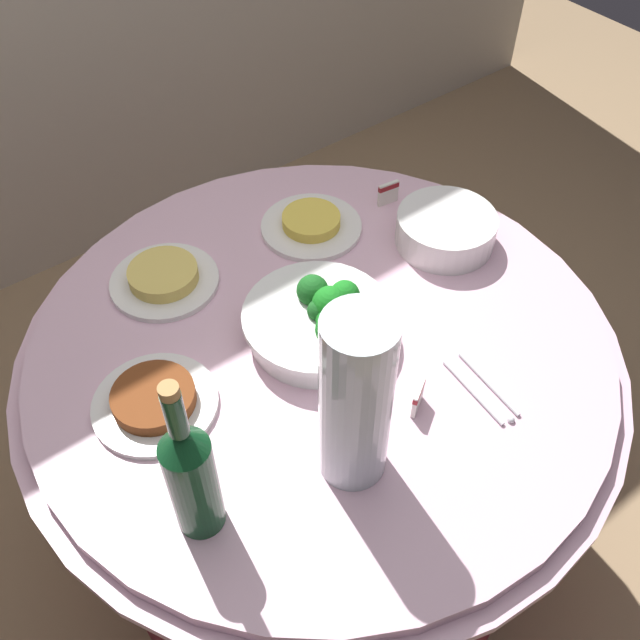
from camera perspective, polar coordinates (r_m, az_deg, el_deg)
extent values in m
plane|color=#9E7F5B|center=(1.97, 0.00, -15.59)|extent=(6.00, 6.00, 0.00)
cylinder|color=maroon|center=(1.67, 0.00, -10.29)|extent=(1.01, 1.01, 0.69)
cylinder|color=#E0B2C6|center=(1.38, 0.00, -2.51)|extent=(1.16, 1.16, 0.02)
cylinder|color=#E0B2C6|center=(1.36, 0.00, -1.83)|extent=(1.10, 1.10, 0.03)
cylinder|color=white|center=(1.33, -0.23, -0.52)|extent=(0.26, 0.26, 0.05)
cylinder|color=white|center=(1.31, -0.23, 0.38)|extent=(0.28, 0.28, 0.01)
sphere|color=#19781E|center=(1.25, 1.05, -0.76)|extent=(0.06, 0.06, 0.06)
sphere|color=#197E1E|center=(1.26, 1.13, -0.73)|extent=(0.06, 0.06, 0.06)
sphere|color=#195C1E|center=(1.33, -0.60, 2.38)|extent=(0.06, 0.06, 0.06)
sphere|color=#19681E|center=(1.31, 2.68, 1.22)|extent=(0.04, 0.04, 0.04)
sphere|color=#19771E|center=(1.29, 1.45, 0.60)|extent=(0.05, 0.05, 0.05)
sphere|color=#197A1E|center=(1.31, 2.03, 1.94)|extent=(0.06, 0.06, 0.06)
sphere|color=#197A1E|center=(1.29, 0.38, -0.07)|extent=(0.04, 0.04, 0.04)
sphere|color=#197A1E|center=(1.30, 0.84, 1.28)|extent=(0.07, 0.07, 0.07)
sphere|color=#19571E|center=(1.30, -0.27, 0.69)|extent=(0.04, 0.04, 0.04)
cylinder|color=white|center=(1.56, 9.86, 6.31)|extent=(0.21, 0.21, 0.01)
cylinder|color=white|center=(1.55, 9.91, 6.59)|extent=(0.21, 0.21, 0.01)
cylinder|color=white|center=(1.55, 9.96, 6.86)|extent=(0.21, 0.21, 0.01)
cylinder|color=white|center=(1.54, 10.01, 7.14)|extent=(0.21, 0.21, 0.01)
cylinder|color=white|center=(1.53, 10.06, 7.43)|extent=(0.21, 0.21, 0.01)
cylinder|color=white|center=(1.53, 10.10, 7.71)|extent=(0.21, 0.21, 0.01)
cylinder|color=white|center=(1.52, 10.15, 8.00)|extent=(0.21, 0.21, 0.01)
cylinder|color=#124422|center=(1.07, -10.06, -12.89)|extent=(0.07, 0.07, 0.20)
cone|color=#124422|center=(0.97, -10.99, -9.41)|extent=(0.07, 0.07, 0.04)
cylinder|color=#124422|center=(0.92, -11.52, -7.38)|extent=(0.03, 0.03, 0.08)
cylinder|color=#B2844C|center=(0.88, -11.99, -5.60)|extent=(0.03, 0.03, 0.02)
cylinder|color=silver|center=(1.05, 2.87, -6.48)|extent=(0.11, 0.11, 0.34)
sphere|color=#E5B26B|center=(1.17, 3.44, -9.69)|extent=(0.06, 0.06, 0.06)
sphere|color=#E5B26B|center=(1.16, 1.64, -9.89)|extent=(0.06, 0.06, 0.06)
sphere|color=#E5B26B|center=(1.15, 2.79, -11.11)|extent=(0.06, 0.06, 0.06)
sphere|color=#72C64C|center=(1.13, 3.03, -7.93)|extent=(0.06, 0.06, 0.06)
sphere|color=#72C64C|center=(1.11, 1.65, -8.97)|extent=(0.06, 0.06, 0.06)
sphere|color=#72C64C|center=(1.11, 3.47, -9.46)|extent=(0.06, 0.06, 0.06)
sphere|color=red|center=(1.08, 2.48, -6.34)|extent=(0.06, 0.06, 0.06)
sphere|color=red|center=(1.06, 2.05, -7.89)|extent=(0.06, 0.06, 0.06)
sphere|color=red|center=(1.07, 3.93, -7.44)|extent=(0.06, 0.06, 0.06)
sphere|color=#E5B26B|center=(1.03, 2.00, -4.93)|extent=(0.06, 0.06, 0.06)
sphere|color=#E5B26B|center=(1.01, 2.77, -6.46)|extent=(0.06, 0.06, 0.06)
sphere|color=#E5B26B|center=(1.03, 4.01, -5.19)|extent=(0.06, 0.06, 0.06)
sphere|color=#72C64C|center=(0.98, 1.82, -3.59)|extent=(0.06, 0.06, 0.06)
sphere|color=#72C64C|center=(0.97, 3.60, -4.56)|extent=(0.06, 0.06, 0.06)
sphere|color=#72C64C|center=(1.00, 3.71, -2.90)|extent=(0.06, 0.06, 0.06)
cylinder|color=silver|center=(1.29, 12.12, -5.65)|extent=(0.02, 0.16, 0.01)
cylinder|color=silver|center=(1.31, 13.32, -4.96)|extent=(0.02, 0.16, 0.01)
sphere|color=silver|center=(1.27, 15.03, -7.72)|extent=(0.01, 0.01, 0.01)
cylinder|color=white|center=(1.57, -0.70, 7.46)|extent=(0.22, 0.22, 0.01)
cylinder|color=#F2D14C|center=(1.56, -0.71, 7.98)|extent=(0.13, 0.13, 0.02)
cylinder|color=white|center=(1.28, -13.02, -6.53)|extent=(0.22, 0.22, 0.01)
cylinder|color=brown|center=(1.27, -13.16, -6.03)|extent=(0.15, 0.15, 0.03)
cylinder|color=white|center=(1.48, -12.30, 3.04)|extent=(0.22, 0.22, 0.01)
cylinder|color=#EACC60|center=(1.46, -12.43, 3.59)|extent=(0.14, 0.14, 0.03)
cube|color=white|center=(1.63, 5.47, 10.05)|extent=(0.05, 0.01, 0.05)
cube|color=maroon|center=(1.62, 5.51, 10.54)|extent=(0.05, 0.02, 0.01)
cube|color=white|center=(1.24, 7.84, -6.17)|extent=(0.05, 0.03, 0.05)
cube|color=maroon|center=(1.23, 7.92, -5.69)|extent=(0.05, 0.03, 0.01)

